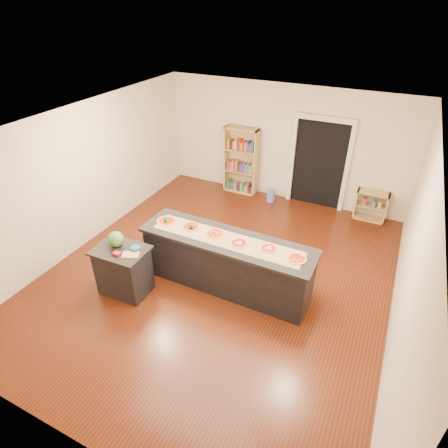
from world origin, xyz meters
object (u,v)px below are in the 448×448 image
at_px(side_counter, 124,270).
at_px(watermelon, 116,239).
at_px(low_shelf, 371,206).
at_px(bookshelf, 241,161).
at_px(waste_bin, 271,195).
at_px(kitchen_island, 227,262).

relative_size(side_counter, watermelon, 3.35).
xyz_separation_m(low_shelf, watermelon, (-3.64, -4.35, 0.67)).
relative_size(bookshelf, waste_bin, 5.56).
relative_size(low_shelf, watermelon, 2.62).
distance_m(bookshelf, low_shelf, 3.30).
distance_m(side_counter, bookshelf, 4.43).
relative_size(kitchen_island, side_counter, 3.41).
relative_size(low_shelf, waste_bin, 2.27).
height_order(kitchen_island, low_shelf, kitchen_island).
relative_size(side_counter, low_shelf, 1.28).
bearing_deg(low_shelf, side_counter, -128.62).
bearing_deg(waste_bin, bookshelf, 170.19).
relative_size(side_counter, waste_bin, 2.91).
bearing_deg(watermelon, bookshelf, 84.98).
height_order(low_shelf, watermelon, watermelon).
height_order(bookshelf, low_shelf, bookshelf).
xyz_separation_m(kitchen_island, low_shelf, (1.98, 3.51, -0.16)).
xyz_separation_m(bookshelf, waste_bin, (0.91, -0.16, -0.70)).
height_order(side_counter, low_shelf, side_counter).
height_order(bookshelf, waste_bin, bookshelf).
height_order(kitchen_island, waste_bin, kitchen_island).
bearing_deg(waste_bin, low_shelf, 3.90).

